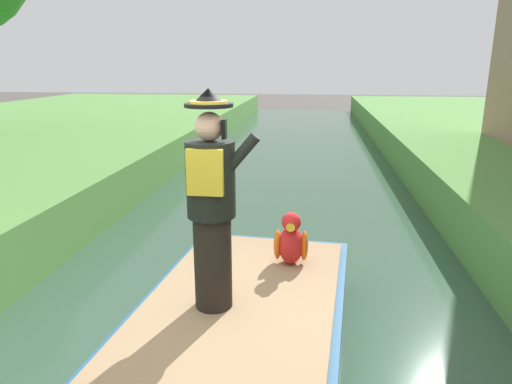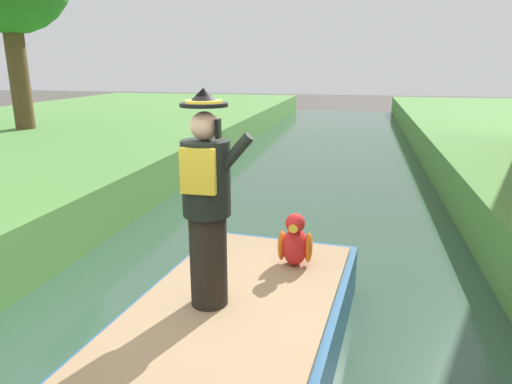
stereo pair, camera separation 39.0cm
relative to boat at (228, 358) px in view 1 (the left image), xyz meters
The scene contains 4 objects.
canal_water 0.39m from the boat, 90.00° to the left, with size 5.41×48.00×0.10m, color #33513D.
boat is the anchor object (origin of this frame).
person_pirate 1.28m from the boat, 120.34° to the left, with size 0.61×0.42×1.85m.
parrot_plush 1.44m from the boat, 70.70° to the left, with size 0.36×0.34×0.57m.
Camera 1 is at (0.64, -3.39, 2.74)m, focal length 32.31 mm.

